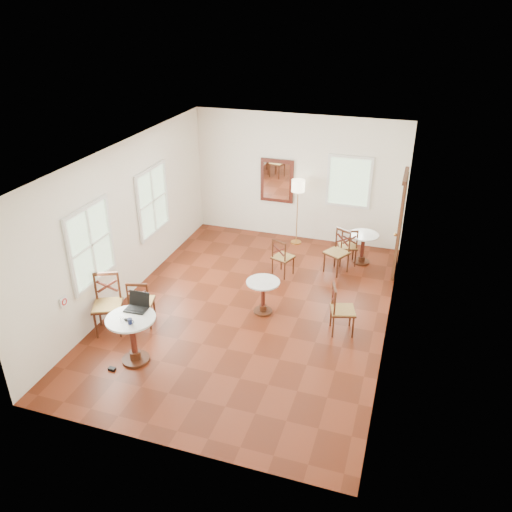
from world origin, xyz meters
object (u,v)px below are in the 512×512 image
at_px(mouse, 126,320).
at_px(chair_back_b, 338,252).
at_px(chair_back_a, 348,246).
at_px(cafe_table_mid, 263,293).
at_px(chair_near_a, 141,302).
at_px(chair_mid_b, 341,310).
at_px(power_adapter, 112,369).
at_px(chair_near_b, 108,304).
at_px(navy_mug, 130,321).
at_px(cafe_table_back, 363,245).
at_px(chair_mid_a, 282,257).
at_px(water_glass, 122,320).
at_px(cafe_table_near, 133,334).
at_px(floor_lamp, 298,190).
at_px(laptop, 138,305).

bearing_deg(mouse, chair_back_b, 64.71).
distance_m(chair_back_a, mouse, 5.34).
distance_m(cafe_table_mid, chair_near_a, 2.22).
xyz_separation_m(chair_mid_b, power_adapter, (-3.28, -2.17, -0.43)).
height_order(chair_near_a, chair_near_b, chair_near_b).
bearing_deg(chair_back_a, navy_mug, 43.12).
xyz_separation_m(cafe_table_back, navy_mug, (-2.96, -4.77, 0.45)).
xyz_separation_m(chair_near_a, chair_back_a, (3.14, 3.50, -0.03)).
distance_m(chair_near_a, chair_mid_a, 3.19).
bearing_deg(water_glass, chair_back_b, 57.86).
distance_m(navy_mug, water_glass, 0.13).
height_order(cafe_table_mid, cafe_table_back, cafe_table_back).
bearing_deg(cafe_table_back, cafe_table_near, -123.38).
bearing_deg(mouse, cafe_table_mid, 60.39).
distance_m(cafe_table_near, chair_mid_a, 3.84).
xyz_separation_m(floor_lamp, navy_mug, (-1.33, -5.32, -0.46)).
xyz_separation_m(cafe_table_near, chair_mid_a, (1.51, 3.52, -0.09)).
relative_size(cafe_table_mid, chair_back_b, 0.70).
bearing_deg(floor_lamp, chair_near_a, -113.30).
height_order(chair_near_a, chair_mid_b, chair_near_a).
bearing_deg(chair_mid_b, water_glass, 106.44).
xyz_separation_m(cafe_table_mid, floor_lamp, (-0.14, 3.15, 0.93)).
bearing_deg(laptop, chair_mid_a, 62.60).
height_order(cafe_table_back, floor_lamp, floor_lamp).
relative_size(cafe_table_mid, chair_back_a, 0.76).
bearing_deg(chair_near_b, navy_mug, -63.63).
xyz_separation_m(cafe_table_back, chair_back_b, (-0.46, -0.59, 0.04)).
height_order(cafe_table_near, chair_mid_a, chair_mid_a).
distance_m(cafe_table_mid, cafe_table_back, 3.00).
xyz_separation_m(chair_near_a, chair_back_b, (2.99, 3.06, 0.01)).
bearing_deg(cafe_table_back, chair_near_b, -134.40).
xyz_separation_m(chair_mid_b, laptop, (-3.07, -1.55, 0.44)).
distance_m(cafe_table_near, power_adapter, 0.64).
bearing_deg(chair_mid_a, water_glass, 87.90).
height_order(cafe_table_back, chair_back_b, chair_back_b).
bearing_deg(navy_mug, chair_back_b, 59.03).
height_order(chair_near_a, chair_mid_a, chair_near_a).
relative_size(laptop, mouse, 4.08).
bearing_deg(water_glass, chair_back_a, 58.98).
distance_m(chair_back_a, floor_lamp, 1.75).
distance_m(chair_mid_b, floor_lamp, 3.82).
xyz_separation_m(chair_near_b, water_glass, (0.81, -0.80, 0.35)).
relative_size(chair_near_a, chair_back_a, 1.07).
distance_m(laptop, mouse, 0.38).
distance_m(laptop, navy_mug, 0.45).
distance_m(cafe_table_near, chair_near_a, 1.05).
bearing_deg(chair_back_b, cafe_table_near, -93.49).
bearing_deg(floor_lamp, cafe_table_near, -105.26).
bearing_deg(floor_lamp, chair_back_a, -27.91).
distance_m(cafe_table_near, laptop, 0.48).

